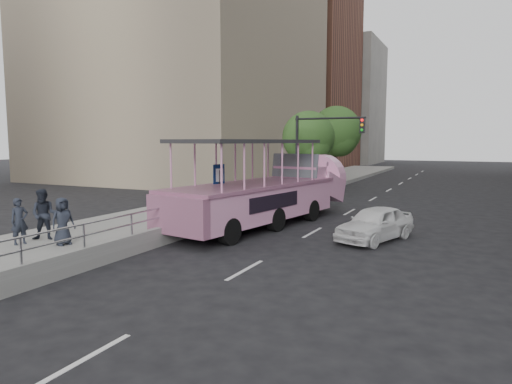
{
  "coord_description": "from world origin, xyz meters",
  "views": [
    {
      "loc": [
        6.81,
        -13.34,
        3.67
      ],
      "look_at": [
        -0.45,
        1.73,
        1.81
      ],
      "focal_mm": 32.0,
      "sensor_mm": 36.0,
      "label": 1
    }
  ],
  "objects_px": {
    "pedestrian_far": "(63,221)",
    "street_tree_far": "(337,133)",
    "car": "(375,223)",
    "pedestrian_near": "(19,221)",
    "traffic_signal": "(316,144)",
    "parking_sign": "(219,189)",
    "duck_boat": "(269,193)",
    "street_tree_near": "(309,139)",
    "pedestrian_mid": "(44,214)"
  },
  "relations": [
    {
      "from": "pedestrian_far",
      "to": "street_tree_far",
      "type": "relative_size",
      "value": 0.24
    },
    {
      "from": "car",
      "to": "pedestrian_near",
      "type": "height_order",
      "value": "pedestrian_near"
    },
    {
      "from": "car",
      "to": "pedestrian_far",
      "type": "relative_size",
      "value": 2.41
    },
    {
      "from": "pedestrian_far",
      "to": "traffic_signal",
      "type": "distance_m",
      "value": 15.94
    },
    {
      "from": "car",
      "to": "parking_sign",
      "type": "relative_size",
      "value": 1.38
    },
    {
      "from": "traffic_signal",
      "to": "street_tree_far",
      "type": "distance_m",
      "value": 9.57
    },
    {
      "from": "duck_boat",
      "to": "street_tree_far",
      "type": "distance_m",
      "value": 17.18
    },
    {
      "from": "pedestrian_near",
      "to": "street_tree_near",
      "type": "distance_m",
      "value": 19.82
    },
    {
      "from": "pedestrian_mid",
      "to": "street_tree_far",
      "type": "xyz_separation_m",
      "value": [
        3.34,
        24.51,
        3.13
      ]
    },
    {
      "from": "parking_sign",
      "to": "traffic_signal",
      "type": "bearing_deg",
      "value": 83.63
    },
    {
      "from": "car",
      "to": "pedestrian_mid",
      "type": "bearing_deg",
      "value": -129.33
    },
    {
      "from": "street_tree_near",
      "to": "pedestrian_near",
      "type": "bearing_deg",
      "value": -99.61
    },
    {
      "from": "pedestrian_mid",
      "to": "pedestrian_far",
      "type": "relative_size",
      "value": 1.12
    },
    {
      "from": "pedestrian_far",
      "to": "street_tree_near",
      "type": "height_order",
      "value": "street_tree_near"
    },
    {
      "from": "car",
      "to": "traffic_signal",
      "type": "distance_m",
      "value": 10.72
    },
    {
      "from": "duck_boat",
      "to": "pedestrian_far",
      "type": "height_order",
      "value": "duck_boat"
    },
    {
      "from": "pedestrian_far",
      "to": "parking_sign",
      "type": "xyz_separation_m",
      "value": [
        2.49,
        5.86,
        0.63
      ]
    },
    {
      "from": "pedestrian_far",
      "to": "traffic_signal",
      "type": "bearing_deg",
      "value": 2.14
    },
    {
      "from": "parking_sign",
      "to": "pedestrian_near",
      "type": "bearing_deg",
      "value": -120.7
    },
    {
      "from": "street_tree_far",
      "to": "street_tree_near",
      "type": "bearing_deg",
      "value": -91.91
    },
    {
      "from": "pedestrian_far",
      "to": "parking_sign",
      "type": "height_order",
      "value": "parking_sign"
    },
    {
      "from": "pedestrian_far",
      "to": "pedestrian_near",
      "type": "bearing_deg",
      "value": 128.36
    },
    {
      "from": "car",
      "to": "traffic_signal",
      "type": "relative_size",
      "value": 0.72
    },
    {
      "from": "duck_boat",
      "to": "traffic_signal",
      "type": "distance_m",
      "value": 7.72
    },
    {
      "from": "pedestrian_mid",
      "to": "parking_sign",
      "type": "xyz_separation_m",
      "value": [
        3.68,
        5.59,
        0.54
      ]
    },
    {
      "from": "pedestrian_near",
      "to": "pedestrian_far",
      "type": "height_order",
      "value": "pedestrian_far"
    },
    {
      "from": "duck_boat",
      "to": "pedestrian_near",
      "type": "relative_size",
      "value": 7.53
    },
    {
      "from": "car",
      "to": "pedestrian_far",
      "type": "height_order",
      "value": "pedestrian_far"
    },
    {
      "from": "traffic_signal",
      "to": "street_tree_near",
      "type": "distance_m",
      "value": 3.8
    },
    {
      "from": "car",
      "to": "pedestrian_near",
      "type": "xyz_separation_m",
      "value": [
        -10.14,
        -7.03,
        0.43
      ]
    },
    {
      "from": "duck_boat",
      "to": "car",
      "type": "distance_m",
      "value": 5.25
    },
    {
      "from": "duck_boat",
      "to": "pedestrian_near",
      "type": "bearing_deg",
      "value": -121.24
    },
    {
      "from": "parking_sign",
      "to": "street_tree_far",
      "type": "height_order",
      "value": "street_tree_far"
    },
    {
      "from": "parking_sign",
      "to": "car",
      "type": "bearing_deg",
      "value": 5.5
    },
    {
      "from": "duck_boat",
      "to": "pedestrian_far",
      "type": "distance_m",
      "value": 8.82
    },
    {
      "from": "duck_boat",
      "to": "car",
      "type": "relative_size",
      "value": 3.07
    },
    {
      "from": "parking_sign",
      "to": "pedestrian_mid",
      "type": "bearing_deg",
      "value": -123.37
    },
    {
      "from": "pedestrian_near",
      "to": "traffic_signal",
      "type": "height_order",
      "value": "traffic_signal"
    },
    {
      "from": "pedestrian_near",
      "to": "duck_boat",
      "type": "bearing_deg",
      "value": -16.49
    },
    {
      "from": "pedestrian_mid",
      "to": "pedestrian_far",
      "type": "xyz_separation_m",
      "value": [
        1.19,
        -0.27,
        -0.1
      ]
    },
    {
      "from": "pedestrian_far",
      "to": "street_tree_near",
      "type": "relative_size",
      "value": 0.27
    },
    {
      "from": "pedestrian_far",
      "to": "street_tree_far",
      "type": "xyz_separation_m",
      "value": [
        2.15,
        24.78,
        3.22
      ]
    },
    {
      "from": "car",
      "to": "pedestrian_near",
      "type": "distance_m",
      "value": 12.35
    },
    {
      "from": "parking_sign",
      "to": "traffic_signal",
      "type": "distance_m",
      "value": 9.72
    },
    {
      "from": "duck_boat",
      "to": "street_tree_far",
      "type": "bearing_deg",
      "value": 95.7
    },
    {
      "from": "traffic_signal",
      "to": "street_tree_far",
      "type": "relative_size",
      "value": 0.81
    },
    {
      "from": "traffic_signal",
      "to": "street_tree_near",
      "type": "height_order",
      "value": "street_tree_near"
    },
    {
      "from": "street_tree_far",
      "to": "pedestrian_near",
      "type": "bearing_deg",
      "value": -97.81
    },
    {
      "from": "pedestrian_far",
      "to": "traffic_signal",
      "type": "relative_size",
      "value": 0.3
    },
    {
      "from": "pedestrian_far",
      "to": "pedestrian_mid",
      "type": "bearing_deg",
      "value": 92.45
    }
  ]
}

